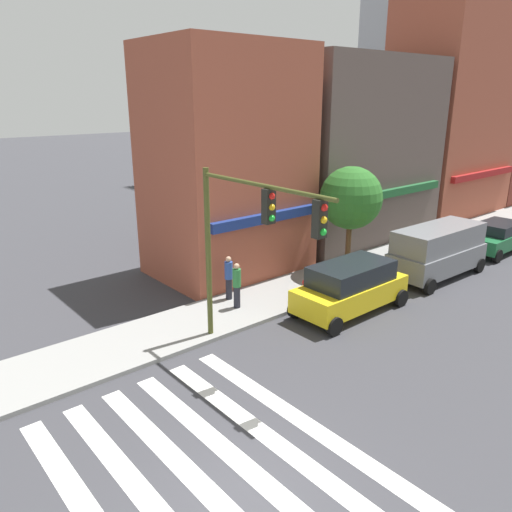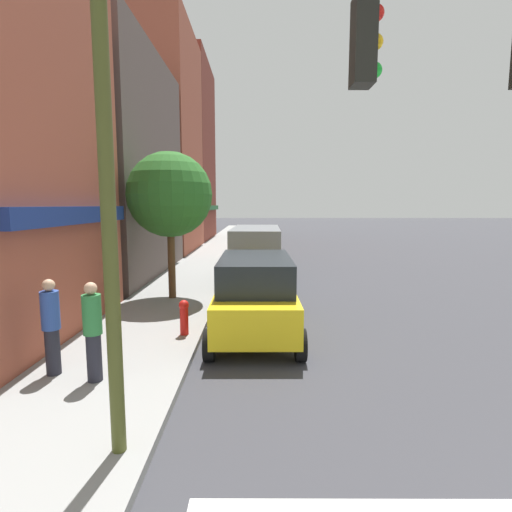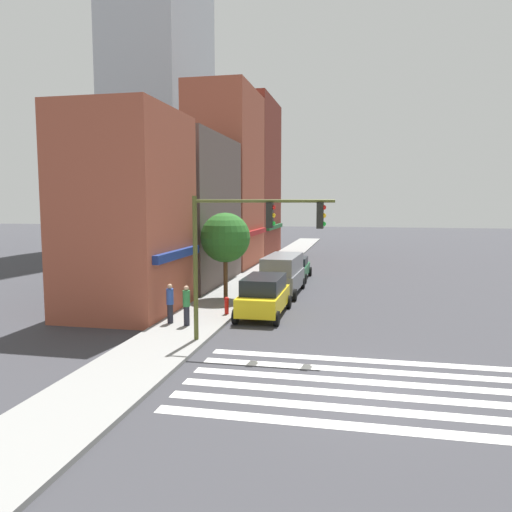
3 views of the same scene
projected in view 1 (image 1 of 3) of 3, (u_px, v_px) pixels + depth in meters
ground_plane at (248, 499)px, 10.21m from camera, size 200.00×200.00×0.00m
sidewalk_left at (97, 356)px, 15.64m from camera, size 120.00×3.00×0.15m
crosswalk_stripes at (248, 499)px, 10.20m from camera, size 5.84×10.80×0.01m
storefront_row at (440, 114)px, 32.05m from camera, size 36.42×5.30×15.97m
traffic_signal at (248, 229)px, 14.27m from camera, size 0.32×5.41×5.76m
suv_yellow at (351, 286)px, 18.72m from camera, size 4.71×2.12×1.94m
van_grey at (438, 250)px, 22.32m from camera, size 5.04×2.22×2.34m
sedan_green at (498, 236)px, 26.08m from camera, size 4.43×2.02×1.59m
pedestrian_blue_shirt at (229, 277)px, 19.58m from camera, size 0.32×0.32×1.77m
pedestrian_green_top at (237, 285)px, 18.78m from camera, size 0.32×0.32×1.77m
fire_hydrant at (305, 288)px, 19.66m from camera, size 0.24×0.24×0.84m
street_tree at (351, 198)px, 21.93m from camera, size 2.77×2.77×4.80m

